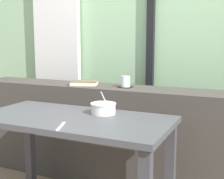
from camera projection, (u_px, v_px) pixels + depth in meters
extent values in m
cube|color=#9EC699|center=(151.00, 19.00, 2.97)|extent=(4.80, 0.08, 2.80)
cube|color=white|center=(57.00, 35.00, 3.33)|extent=(0.56, 0.06, 2.50)
cube|color=black|center=(151.00, 29.00, 2.91)|extent=(0.07, 0.05, 2.60)
cube|color=#423D38|center=(124.00, 136.00, 2.52)|extent=(2.80, 0.36, 0.82)
cube|color=#414145|center=(30.00, 148.00, 2.45)|extent=(0.06, 0.06, 0.68)
cube|color=#414145|center=(170.00, 173.00, 1.98)|extent=(0.06, 0.06, 0.68)
cube|color=#4C4C51|center=(73.00, 119.00, 1.93)|extent=(1.24, 0.61, 0.03)
cube|color=black|center=(125.00, 87.00, 2.45)|extent=(0.10, 0.10, 0.00)
cylinder|color=white|center=(125.00, 81.00, 2.44)|extent=(0.07, 0.07, 0.09)
cylinder|color=gold|center=(125.00, 82.00, 2.44)|extent=(0.07, 0.07, 0.07)
cube|color=brown|center=(84.00, 85.00, 2.56)|extent=(0.25, 0.21, 0.00)
cube|color=silver|center=(84.00, 83.00, 2.56)|extent=(0.24, 0.20, 0.03)
cube|color=brown|center=(84.00, 81.00, 2.56)|extent=(0.25, 0.21, 0.00)
cube|color=brown|center=(71.00, 83.00, 2.57)|extent=(0.05, 0.15, 0.04)
cylinder|color=silver|center=(103.00, 108.00, 2.00)|extent=(0.16, 0.16, 0.07)
cylinder|color=silver|center=(103.00, 104.00, 2.00)|extent=(0.17, 0.17, 0.01)
cylinder|color=#B27038|center=(103.00, 110.00, 2.00)|extent=(0.14, 0.14, 0.04)
cylinder|color=silver|center=(105.00, 101.00, 2.01)|extent=(0.01, 0.11, 0.14)
ellipsoid|color=silver|center=(107.00, 107.00, 2.04)|extent=(0.03, 0.05, 0.01)
cube|color=silver|center=(61.00, 126.00, 1.70)|extent=(0.07, 0.16, 0.01)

